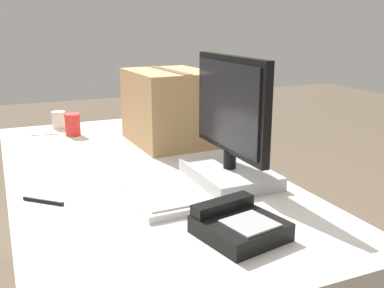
{
  "coord_description": "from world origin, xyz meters",
  "views": [
    {
      "loc": [
        1.55,
        -0.44,
        1.27
      ],
      "look_at": [
        0.26,
        0.12,
        0.89
      ],
      "focal_mm": 42.0,
      "sensor_mm": 36.0,
      "label": 1
    }
  ],
  "objects_px": {
    "paper_cup_left": "(59,120)",
    "paper_cup_right": "(73,125)",
    "desk_phone": "(238,225)",
    "cardboard_box": "(169,107)",
    "spoon": "(51,134)",
    "pen_marker": "(43,201)",
    "keyboard": "(151,191)",
    "monitor": "(230,137)"
  },
  "relations": [
    {
      "from": "monitor",
      "to": "desk_phone",
      "type": "distance_m",
      "value": 0.43
    },
    {
      "from": "keyboard",
      "to": "cardboard_box",
      "type": "height_order",
      "value": "cardboard_box"
    },
    {
      "from": "keyboard",
      "to": "paper_cup_left",
      "type": "bearing_deg",
      "value": -173.96
    },
    {
      "from": "monitor",
      "to": "paper_cup_left",
      "type": "height_order",
      "value": "monitor"
    },
    {
      "from": "paper_cup_left",
      "to": "spoon",
      "type": "xyz_separation_m",
      "value": [
        0.12,
        -0.06,
        -0.04
      ]
    },
    {
      "from": "monitor",
      "to": "pen_marker",
      "type": "relative_size",
      "value": 3.97
    },
    {
      "from": "paper_cup_left",
      "to": "paper_cup_right",
      "type": "relative_size",
      "value": 0.83
    },
    {
      "from": "pen_marker",
      "to": "monitor",
      "type": "bearing_deg",
      "value": 38.33
    },
    {
      "from": "keyboard",
      "to": "paper_cup_right",
      "type": "relative_size",
      "value": 3.84
    },
    {
      "from": "spoon",
      "to": "pen_marker",
      "type": "relative_size",
      "value": 1.21
    },
    {
      "from": "paper_cup_left",
      "to": "cardboard_box",
      "type": "distance_m",
      "value": 0.66
    },
    {
      "from": "paper_cup_right",
      "to": "spoon",
      "type": "height_order",
      "value": "paper_cup_right"
    },
    {
      "from": "cardboard_box",
      "to": "pen_marker",
      "type": "bearing_deg",
      "value": -49.97
    },
    {
      "from": "monitor",
      "to": "desk_phone",
      "type": "xyz_separation_m",
      "value": [
        0.38,
        -0.18,
        -0.13
      ]
    },
    {
      "from": "paper_cup_right",
      "to": "spoon",
      "type": "relative_size",
      "value": 0.78
    },
    {
      "from": "monitor",
      "to": "keyboard",
      "type": "relative_size",
      "value": 1.09
    },
    {
      "from": "keyboard",
      "to": "cardboard_box",
      "type": "xyz_separation_m",
      "value": [
        -0.58,
        0.29,
        0.15
      ]
    },
    {
      "from": "paper_cup_right",
      "to": "spoon",
      "type": "xyz_separation_m",
      "value": [
        -0.06,
        -0.1,
        -0.05
      ]
    },
    {
      "from": "paper_cup_left",
      "to": "keyboard",
      "type": "bearing_deg",
      "value": 7.42
    },
    {
      "from": "monitor",
      "to": "keyboard",
      "type": "height_order",
      "value": "monitor"
    },
    {
      "from": "monitor",
      "to": "keyboard",
      "type": "distance_m",
      "value": 0.32
    },
    {
      "from": "spoon",
      "to": "paper_cup_left",
      "type": "bearing_deg",
      "value": 73.3
    },
    {
      "from": "desk_phone",
      "to": "spoon",
      "type": "distance_m",
      "value": 1.34
    },
    {
      "from": "monitor",
      "to": "desk_phone",
      "type": "bearing_deg",
      "value": -24.98
    },
    {
      "from": "monitor",
      "to": "keyboard",
      "type": "xyz_separation_m",
      "value": [
        0.02,
        -0.29,
        -0.14
      ]
    },
    {
      "from": "keyboard",
      "to": "desk_phone",
      "type": "xyz_separation_m",
      "value": [
        0.36,
        0.12,
        0.02
      ]
    },
    {
      "from": "keyboard",
      "to": "paper_cup_left",
      "type": "relative_size",
      "value": 4.65
    },
    {
      "from": "desk_phone",
      "to": "pen_marker",
      "type": "xyz_separation_m",
      "value": [
        -0.43,
        -0.44,
        -0.02
      ]
    },
    {
      "from": "keyboard",
      "to": "monitor",
      "type": "bearing_deg",
      "value": 92.45
    },
    {
      "from": "keyboard",
      "to": "spoon",
      "type": "xyz_separation_m",
      "value": [
        -0.95,
        -0.2,
        -0.01
      ]
    },
    {
      "from": "spoon",
      "to": "monitor",
      "type": "bearing_deg",
      "value": -53.8
    },
    {
      "from": "keyboard",
      "to": "desk_phone",
      "type": "height_order",
      "value": "desk_phone"
    },
    {
      "from": "spoon",
      "to": "cardboard_box",
      "type": "bearing_deg",
      "value": -28.52
    },
    {
      "from": "keyboard",
      "to": "spoon",
      "type": "bearing_deg",
      "value": -169.65
    },
    {
      "from": "desk_phone",
      "to": "cardboard_box",
      "type": "distance_m",
      "value": 0.96
    },
    {
      "from": "monitor",
      "to": "spoon",
      "type": "xyz_separation_m",
      "value": [
        -0.93,
        -0.49,
        -0.16
      ]
    },
    {
      "from": "desk_phone",
      "to": "paper_cup_right",
      "type": "relative_size",
      "value": 2.17
    },
    {
      "from": "monitor",
      "to": "paper_cup_left",
      "type": "xyz_separation_m",
      "value": [
        -1.05,
        -0.43,
        -0.11
      ]
    },
    {
      "from": "cardboard_box",
      "to": "keyboard",
      "type": "bearing_deg",
      "value": -26.18
    },
    {
      "from": "spoon",
      "to": "cardboard_box",
      "type": "distance_m",
      "value": 0.63
    },
    {
      "from": "pen_marker",
      "to": "cardboard_box",
      "type": "bearing_deg",
      "value": 83.23
    },
    {
      "from": "desk_phone",
      "to": "spoon",
      "type": "relative_size",
      "value": 1.7
    }
  ]
}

